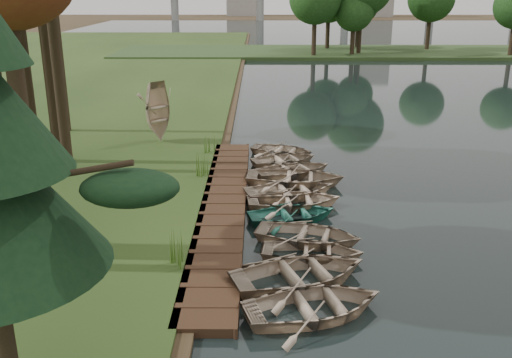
{
  "coord_description": "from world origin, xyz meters",
  "views": [
    {
      "loc": [
        -0.33,
        -19.19,
        7.71
      ],
      "look_at": [
        -0.42,
        -0.04,
        1.22
      ],
      "focal_mm": 40.0,
      "sensor_mm": 36.0,
      "label": 1
    }
  ],
  "objects_px": {
    "rowboat_1": "(301,271)",
    "boardwalk": "(223,207)",
    "rowboat_2": "(312,250)",
    "stored_rowboat": "(159,135)",
    "rowboat_0": "(315,302)"
  },
  "relations": [
    {
      "from": "boardwalk",
      "to": "rowboat_0",
      "type": "distance_m",
      "value": 7.51
    },
    {
      "from": "rowboat_2",
      "to": "boardwalk",
      "type": "bearing_deg",
      "value": 42.01
    },
    {
      "from": "boardwalk",
      "to": "rowboat_0",
      "type": "xyz_separation_m",
      "value": [
        2.64,
        -7.02,
        0.27
      ]
    },
    {
      "from": "rowboat_2",
      "to": "stored_rowboat",
      "type": "distance_m",
      "value": 14.24
    },
    {
      "from": "stored_rowboat",
      "to": "rowboat_0",
      "type": "bearing_deg",
      "value": -117.29
    },
    {
      "from": "boardwalk",
      "to": "rowboat_0",
      "type": "height_order",
      "value": "rowboat_0"
    },
    {
      "from": "boardwalk",
      "to": "rowboat_1",
      "type": "distance_m",
      "value": 5.96
    },
    {
      "from": "rowboat_0",
      "to": "stored_rowboat",
      "type": "distance_m",
      "value": 16.9
    },
    {
      "from": "rowboat_2",
      "to": "rowboat_0",
      "type": "bearing_deg",
      "value": -177.7
    },
    {
      "from": "boardwalk",
      "to": "rowboat_0",
      "type": "relative_size",
      "value": 4.51
    },
    {
      "from": "boardwalk",
      "to": "rowboat_1",
      "type": "bearing_deg",
      "value": -66.09
    },
    {
      "from": "rowboat_1",
      "to": "stored_rowboat",
      "type": "bearing_deg",
      "value": 3.83
    },
    {
      "from": "rowboat_1",
      "to": "rowboat_2",
      "type": "xyz_separation_m",
      "value": [
        0.45,
        1.45,
        -0.08
      ]
    },
    {
      "from": "rowboat_1",
      "to": "boardwalk",
      "type": "bearing_deg",
      "value": 4.16
    },
    {
      "from": "rowboat_0",
      "to": "rowboat_1",
      "type": "height_order",
      "value": "rowboat_1"
    }
  ]
}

